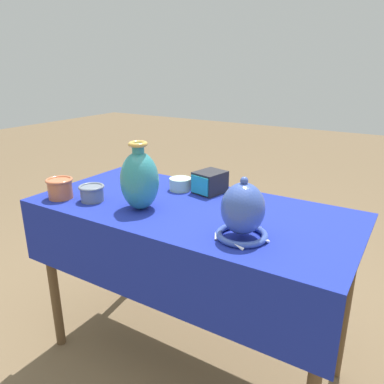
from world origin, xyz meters
TOP-DOWN VIEW (x-y plane):
  - ground_plane at (0.00, 0.00)m, footprint 14.00×14.00m
  - display_table at (0.00, -0.02)m, footprint 1.34×0.65m
  - vase_tall_bulbous at (-0.16, -0.13)m, footprint 0.15×0.15m
  - vase_dome_bell at (0.30, -0.16)m, footprint 0.18×0.19m
  - mosaic_tile_box at (-0.02, 0.20)m, footprint 0.14×0.16m
  - cup_wide_terracotta at (-0.54, -0.21)m, footprint 0.12×0.12m
  - pot_squat_celadon at (-0.16, 0.16)m, footprint 0.10×0.10m
  - cup_wide_slate at (-0.40, -0.17)m, footprint 0.11×0.11m

SIDE VIEW (x-z plane):
  - ground_plane at x=0.00m, z-range 0.00..0.00m
  - display_table at x=0.00m, z-range 0.31..1.08m
  - pot_squat_celadon at x=-0.16m, z-range 0.78..0.84m
  - cup_wide_slate at x=-0.40m, z-range 0.78..0.85m
  - cup_wide_terracotta at x=-0.54m, z-range 0.78..0.87m
  - mosaic_tile_box at x=-0.02m, z-range 0.78..0.88m
  - vase_dome_bell at x=0.30m, z-range 0.76..0.98m
  - vase_tall_bulbous at x=-0.16m, z-range 0.76..1.04m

